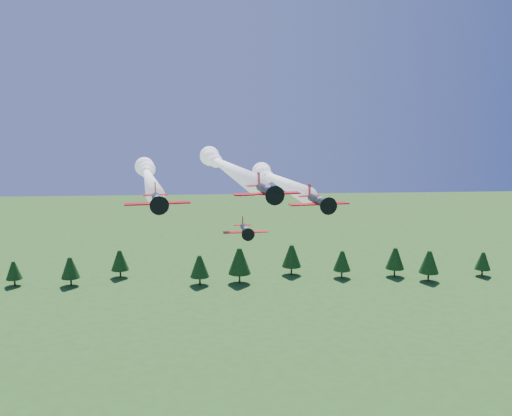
{
  "coord_description": "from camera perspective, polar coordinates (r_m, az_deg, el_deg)",
  "views": [
    {
      "loc": [
        -3.52,
        -74.55,
        57.35
      ],
      "look_at": [
        1.61,
        0.0,
        44.04
      ],
      "focal_mm": 40.0,
      "sensor_mm": 36.0,
      "label": 1
    }
  ],
  "objects": [
    {
      "name": "plane_lead",
      "position": [
        92.59,
        -3.22,
        4.27
      ],
      "size": [
        12.87,
        51.21,
        3.7
      ],
      "rotation": [
        0.0,
        0.0,
        0.16
      ],
      "color": "black",
      "rests_on": "ground"
    },
    {
      "name": "plane_left",
      "position": [
        99.32,
        -10.71,
        3.11
      ],
      "size": [
        12.51,
        45.99,
        3.7
      ],
      "rotation": [
        0.0,
        0.0,
        0.16
      ],
      "color": "black",
      "rests_on": "ground"
    },
    {
      "name": "plane_right",
      "position": [
        99.17,
        2.01,
        2.88
      ],
      "size": [
        11.13,
        42.11,
        3.7
      ],
      "rotation": [
        0.0,
        0.0,
        0.14
      ],
      "color": "black",
      "rests_on": "ground"
    },
    {
      "name": "plane_slot",
      "position": [
        85.44,
        -1.09,
        -2.17
      ],
      "size": [
        6.79,
        7.38,
        2.38
      ],
      "rotation": [
        0.0,
        0.0,
        0.07
      ],
      "color": "black",
      "rests_on": "ground"
    },
    {
      "name": "treeline",
      "position": [
        190.94,
        1.14,
        -5.39
      ],
      "size": [
        161.91,
        17.48,
        11.72
      ],
      "color": "#382314",
      "rests_on": "ground"
    }
  ]
}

